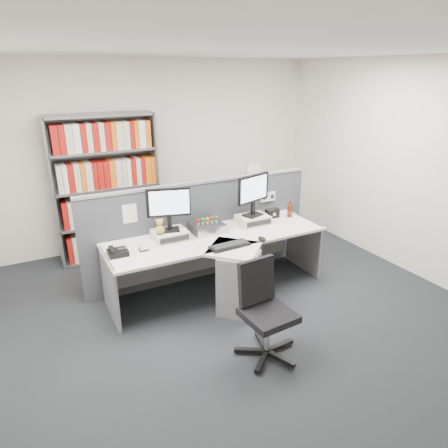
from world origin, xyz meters
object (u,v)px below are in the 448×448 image
desktop_pc (207,227)px  mouse (262,239)px  desk_phone (117,252)px  office_chair (264,307)px  filing_cabinet (252,218)px  keyboard (229,246)px  cola_bottle (290,211)px  desk (226,263)px  monitor_left (169,206)px  monitor_right (253,192)px  desk_fan (253,176)px  speaker (272,213)px  shelving_unit (106,190)px  desk_calendar (143,246)px

desktop_pc → mouse: size_ratio=3.16×
desk_phone → office_chair: (1.02, -1.24, -0.27)m
mouse → filing_cabinet: bearing=62.0°
keyboard → cola_bottle: 1.26m
desk → monitor_left: (-0.52, 0.38, 0.66)m
office_chair → mouse: bearing=58.9°
desk → keyboard: (-0.03, -0.13, 0.28)m
mouse → desk_phone: 1.58m
monitor_left → desktop_pc: (0.47, 0.02, -0.35)m
keyboard → cola_bottle: cola_bottle is taller
desktop_pc → cola_bottle: cola_bottle is taller
desk → monitor_right: monitor_right is taller
mouse → desk_fan: 1.77m
monitor_right → mouse: bearing=-110.6°
desk → desk_phone: size_ratio=12.54×
mouse → speaker: 0.80m
mouse → desk_fan: (0.82, 1.55, 0.29)m
speaker → filing_cabinet: (0.29, 0.95, -0.43)m
monitor_left → keyboard: bearing=-45.8°
keyboard → office_chair: bearing=-97.4°
shelving_unit → mouse: bearing=-57.3°
monitor_left → shelving_unit: shelving_unit is taller
keyboard → desk_fan: desk_fan is taller
desk → desk_fan: desk_fan is taller
desk → desk_phone: desk_phone is taller
office_chair → desk_calendar: bearing=121.5°
monitor_left → filing_cabinet: bearing=30.6°
monitor_right → desktop_pc: 0.72m
desk → cola_bottle: bearing=17.8°
cola_bottle → speaker: bearing=159.0°
desk → office_chair: office_chair is taller
speaker → cola_bottle: cola_bottle is taller
monitor_right → desk: bearing=-146.4°
monitor_left → office_chair: monitor_left is taller
shelving_unit → filing_cabinet: size_ratio=2.86×
desk_phone → filing_cabinet: 2.67m
cola_bottle → desk: bearing=-162.2°
desk_calendar → cola_bottle: (2.02, 0.16, 0.03)m
desk_phone → mouse: bearing=-13.6°
cola_bottle → filing_cabinet: bearing=86.2°
monitor_left → monitor_right: size_ratio=0.95×
speaker → desk_fan: desk_fan is taller
keyboard → filing_cabinet: keyboard is taller
desk_fan → keyboard: bearing=-128.8°
monitor_right → shelving_unit: (-1.48, 1.46, -0.16)m
desktop_pc → speaker: size_ratio=2.19×
speaker → office_chair: 1.82m
shelving_unit → desk_fan: (2.10, -0.45, 0.06)m
desk_phone → cola_bottle: 2.30m
monitor_right → monitor_left: bearing=-180.0°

